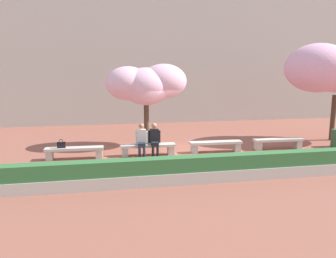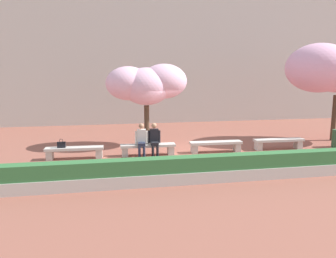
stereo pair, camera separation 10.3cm
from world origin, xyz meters
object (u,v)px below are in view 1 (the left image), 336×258
at_px(stone_bench_west_end, 74,151).
at_px(person_seated_left, 142,139).
at_px(trash_bin, 336,138).
at_px(stone_bench_near_west, 148,148).
at_px(stone_bench_center, 216,145).
at_px(handbag, 61,145).
at_px(stone_bench_near_east, 278,142).
at_px(cherry_tree_main, 146,84).
at_px(person_seated_right, 154,138).

relative_size(stone_bench_west_end, person_seated_left, 1.69).
bearing_deg(trash_bin, stone_bench_near_west, 179.12).
distance_m(stone_bench_near_west, stone_bench_center, 2.82).
xyz_separation_m(stone_bench_center, trash_bin, (5.54, -0.13, 0.08)).
xyz_separation_m(stone_bench_near_west, handbag, (-3.29, 0.01, 0.27)).
bearing_deg(stone_bench_near_east, stone_bench_center, 180.00).
distance_m(handbag, cherry_tree_main, 4.47).
distance_m(stone_bench_center, person_seated_right, 2.60).
height_order(stone_bench_center, trash_bin, trash_bin).
height_order(stone_bench_west_end, stone_bench_near_west, same).
bearing_deg(person_seated_right, stone_bench_west_end, 179.00).
bearing_deg(handbag, stone_bench_near_east, -0.05).
bearing_deg(stone_bench_center, handbag, 179.93).
bearing_deg(person_seated_left, person_seated_right, -0.03).
bearing_deg(stone_bench_west_end, cherry_tree_main, 31.27).
height_order(stone_bench_west_end, person_seated_left, person_seated_left).
relative_size(stone_bench_west_end, handbag, 6.43).
bearing_deg(trash_bin, handbag, 179.33).
height_order(stone_bench_near_west, trash_bin, trash_bin).
bearing_deg(person_seated_left, trash_bin, -0.50).
relative_size(stone_bench_west_end, stone_bench_center, 1.00).
bearing_deg(stone_bench_near_east, cherry_tree_main, 161.54).
distance_m(person_seated_left, cherry_tree_main, 2.81).
bearing_deg(cherry_tree_main, stone_bench_center, -34.63).
relative_size(stone_bench_west_end, trash_bin, 2.79).
xyz_separation_m(stone_bench_near_west, stone_bench_near_east, (5.64, 0.00, 0.00)).
xyz_separation_m(stone_bench_west_end, trash_bin, (11.18, -0.13, 0.08)).
distance_m(stone_bench_west_end, trash_bin, 11.18).
bearing_deg(handbag, stone_bench_near_west, -0.13).
height_order(stone_bench_west_end, stone_bench_center, same).
height_order(handbag, cherry_tree_main, cherry_tree_main).
bearing_deg(stone_bench_center, stone_bench_near_west, 180.00).
bearing_deg(stone_bench_center, person_seated_left, -179.01).
bearing_deg(trash_bin, stone_bench_west_end, 179.35).
bearing_deg(person_seated_left, stone_bench_center, 0.99).
bearing_deg(stone_bench_near_east, stone_bench_near_west, 180.00).
distance_m(person_seated_right, cherry_tree_main, 2.78).
relative_size(person_seated_left, handbag, 3.81).
distance_m(stone_bench_near_west, stone_bench_near_east, 5.64).
xyz_separation_m(stone_bench_near_west, person_seated_right, (0.25, -0.05, 0.39)).
relative_size(person_seated_left, cherry_tree_main, 0.36).
xyz_separation_m(stone_bench_center, person_seated_left, (-3.08, -0.05, 0.39)).
xyz_separation_m(stone_bench_near_east, person_seated_right, (-5.39, -0.05, 0.39)).
distance_m(stone_bench_west_end, stone_bench_center, 5.64).
bearing_deg(stone_bench_west_end, trash_bin, -0.65).
relative_size(stone_bench_near_east, person_seated_left, 1.69).
xyz_separation_m(stone_bench_center, handbag, (-6.11, 0.01, 0.27)).
bearing_deg(handbag, cherry_tree_main, 27.63).
bearing_deg(stone_bench_near_west, person_seated_right, -12.21).
bearing_deg(cherry_tree_main, person_seated_left, -103.18).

